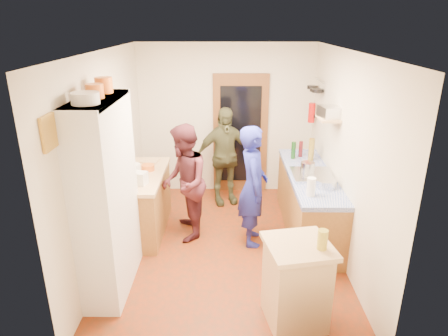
{
  "coord_description": "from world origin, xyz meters",
  "views": [
    {
      "loc": [
        0.02,
        -4.78,
        2.94
      ],
      "look_at": [
        -0.02,
        0.15,
        1.1
      ],
      "focal_mm": 32.0,
      "sensor_mm": 36.0,
      "label": 1
    }
  ],
  "objects_px": {
    "right_counter_base": "(308,204)",
    "person_back": "(225,156)",
    "person_left": "(186,182)",
    "island_base": "(296,285)",
    "hutch_body": "(107,198)",
    "person_hob": "(255,187)"
  },
  "relations": [
    {
      "from": "hutch_body",
      "to": "person_back",
      "type": "height_order",
      "value": "hutch_body"
    },
    {
      "from": "island_base",
      "to": "person_back",
      "type": "bearing_deg",
      "value": 104.35
    },
    {
      "from": "person_hob",
      "to": "island_base",
      "type": "bearing_deg",
      "value": -169.92
    },
    {
      "from": "hutch_body",
      "to": "person_back",
      "type": "xyz_separation_m",
      "value": [
        1.28,
        2.24,
        -0.28
      ]
    },
    {
      "from": "right_counter_base",
      "to": "person_back",
      "type": "xyz_separation_m",
      "value": [
        -1.22,
        0.94,
        0.4
      ]
    },
    {
      "from": "person_left",
      "to": "person_back",
      "type": "relative_size",
      "value": 1.0
    },
    {
      "from": "right_counter_base",
      "to": "person_hob",
      "type": "height_order",
      "value": "person_hob"
    },
    {
      "from": "person_left",
      "to": "person_back",
      "type": "height_order",
      "value": "person_back"
    },
    {
      "from": "right_counter_base",
      "to": "person_left",
      "type": "relative_size",
      "value": 1.34
    },
    {
      "from": "person_hob",
      "to": "person_left",
      "type": "height_order",
      "value": "person_hob"
    },
    {
      "from": "person_back",
      "to": "person_hob",
      "type": "bearing_deg",
      "value": -89.65
    },
    {
      "from": "person_left",
      "to": "island_base",
      "type": "bearing_deg",
      "value": 27.83
    },
    {
      "from": "person_hob",
      "to": "person_back",
      "type": "height_order",
      "value": "person_hob"
    },
    {
      "from": "hutch_body",
      "to": "person_back",
      "type": "bearing_deg",
      "value": 60.27
    },
    {
      "from": "hutch_body",
      "to": "island_base",
      "type": "height_order",
      "value": "hutch_body"
    },
    {
      "from": "right_counter_base",
      "to": "person_back",
      "type": "distance_m",
      "value": 1.59
    },
    {
      "from": "hutch_body",
      "to": "person_left",
      "type": "height_order",
      "value": "hutch_body"
    },
    {
      "from": "hutch_body",
      "to": "person_left",
      "type": "bearing_deg",
      "value": 56.7
    },
    {
      "from": "person_hob",
      "to": "person_left",
      "type": "bearing_deg",
      "value": 76.47
    },
    {
      "from": "right_counter_base",
      "to": "person_back",
      "type": "bearing_deg",
      "value": 142.22
    },
    {
      "from": "right_counter_base",
      "to": "island_base",
      "type": "height_order",
      "value": "island_base"
    },
    {
      "from": "hutch_body",
      "to": "right_counter_base",
      "type": "xyz_separation_m",
      "value": [
        2.5,
        1.3,
        -0.68
      ]
    }
  ]
}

